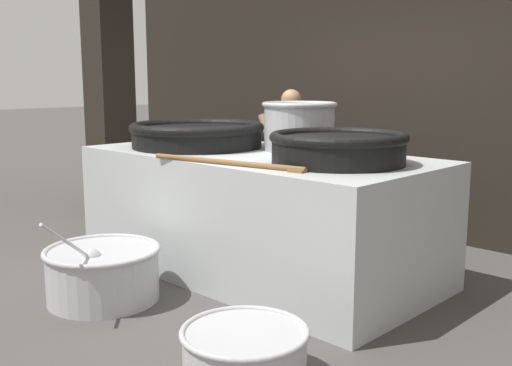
# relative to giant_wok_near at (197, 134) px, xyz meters

# --- Properties ---
(ground_plane) EXTENTS (60.00, 60.00, 0.00)m
(ground_plane) POSITION_rel_giant_wok_near_xyz_m (0.73, 0.04, -1.16)
(ground_plane) COLOR #474442
(back_wall) EXTENTS (8.72, 0.24, 3.99)m
(back_wall) POSITION_rel_giant_wok_near_xyz_m (0.73, 2.18, 0.83)
(back_wall) COLOR black
(back_wall) RESTS_ON ground_plane
(support_pillar) EXTENTS (0.44, 0.44, 3.99)m
(support_pillar) POSITION_rel_giant_wok_near_xyz_m (-1.93, 0.29, 0.83)
(support_pillar) COLOR black
(support_pillar) RESTS_ON ground_plane
(hearth_platform) EXTENTS (3.15, 1.53, 1.03)m
(hearth_platform) POSITION_rel_giant_wok_near_xyz_m (0.73, 0.04, -0.64)
(hearth_platform) COLOR #B2B7B7
(hearth_platform) RESTS_ON ground_plane
(giant_wok_near) EXTENTS (1.26, 1.26, 0.23)m
(giant_wok_near) POSITION_rel_giant_wok_near_xyz_m (0.00, 0.00, 0.00)
(giant_wok_near) COLOR black
(giant_wok_near) RESTS_ON hearth_platform
(giant_wok_far) EXTENTS (1.04, 1.04, 0.24)m
(giant_wok_far) POSITION_rel_giant_wok_near_xyz_m (1.62, 0.01, 0.00)
(giant_wok_far) COLOR black
(giant_wok_far) RESTS_ON hearth_platform
(stock_pot) EXTENTS (0.67, 0.67, 0.43)m
(stock_pot) POSITION_rel_giant_wok_near_xyz_m (0.86, 0.46, 0.10)
(stock_pot) COLOR #9E9EA3
(stock_pot) RESTS_ON hearth_platform
(stirring_paddle) EXTENTS (1.36, 0.31, 0.04)m
(stirring_paddle) POSITION_rel_giant_wok_near_xyz_m (1.12, -0.61, -0.11)
(stirring_paddle) COLOR brown
(stirring_paddle) RESTS_ON hearth_platform
(cook) EXTENTS (0.36, 0.56, 1.56)m
(cook) POSITION_rel_giant_wok_near_xyz_m (0.05, 1.27, -0.32)
(cook) COLOR #9E7551
(cook) RESTS_ON ground_plane
(prep_bowl_vegetables) EXTENTS (0.88, 1.07, 0.76)m
(prep_bowl_vegetables) POSITION_rel_giant_wok_near_xyz_m (0.42, -1.31, -0.93)
(prep_bowl_vegetables) COLOR #B7B7BC
(prep_bowl_vegetables) RESTS_ON ground_plane
(prep_bowl_meat) EXTENTS (0.72, 0.72, 0.31)m
(prep_bowl_meat) POSITION_rel_giant_wok_near_xyz_m (2.09, -1.45, -0.99)
(prep_bowl_meat) COLOR #B7B7BC
(prep_bowl_meat) RESTS_ON ground_plane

